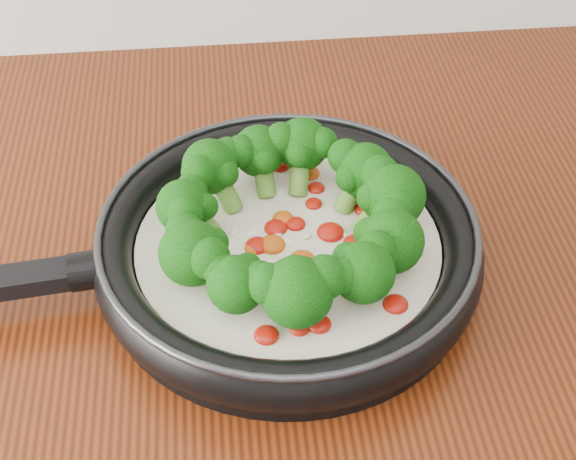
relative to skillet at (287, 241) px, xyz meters
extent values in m
cylinder|color=black|center=(0.00, 0.00, -0.03)|extent=(0.36, 0.36, 0.01)
torus|color=black|center=(0.00, 0.00, -0.01)|extent=(0.38, 0.38, 0.04)
torus|color=#2D2D33|center=(0.00, 0.00, 0.02)|extent=(0.37, 0.37, 0.01)
cylinder|color=black|center=(-0.17, -0.02, 0.00)|extent=(0.04, 0.04, 0.03)
cylinder|color=silver|center=(0.00, 0.00, -0.01)|extent=(0.30, 0.30, 0.02)
ellipsoid|color=#A81208|center=(0.08, 0.04, 0.00)|extent=(0.02, 0.02, 0.01)
ellipsoid|color=#A81208|center=(0.00, -0.10, 0.00)|extent=(0.02, 0.02, 0.01)
ellipsoid|color=#BC490C|center=(0.00, 0.03, 0.00)|extent=(0.03, 0.03, 0.01)
ellipsoid|color=#A81208|center=(-0.01, 0.02, 0.00)|extent=(0.03, 0.03, 0.01)
ellipsoid|color=#A81208|center=(0.07, 0.00, 0.00)|extent=(0.02, 0.02, 0.01)
ellipsoid|color=#BC490C|center=(0.01, -0.02, 0.00)|extent=(0.03, 0.03, 0.01)
ellipsoid|color=#A81208|center=(0.01, 0.02, 0.00)|extent=(0.03, 0.03, 0.01)
ellipsoid|color=#A81208|center=(0.04, 0.01, 0.00)|extent=(0.03, 0.03, 0.01)
ellipsoid|color=#BC490C|center=(0.03, 0.09, 0.00)|extent=(0.03, 0.03, 0.01)
ellipsoid|color=#A81208|center=(0.00, -0.04, 0.00)|extent=(0.03, 0.03, 0.01)
ellipsoid|color=#A81208|center=(0.00, 0.11, 0.00)|extent=(0.03, 0.03, 0.01)
ellipsoid|color=#BC490C|center=(-0.01, 0.00, 0.00)|extent=(0.03, 0.03, 0.01)
ellipsoid|color=#A81208|center=(0.02, -0.10, 0.00)|extent=(0.03, 0.03, 0.01)
ellipsoid|color=#A81208|center=(0.03, 0.05, 0.00)|extent=(0.02, 0.02, 0.01)
ellipsoid|color=#BC490C|center=(-0.03, 0.00, 0.00)|extent=(0.02, 0.02, 0.01)
ellipsoid|color=#A81208|center=(0.06, -0.01, 0.00)|extent=(0.03, 0.03, 0.01)
ellipsoid|color=#A81208|center=(-0.03, -0.10, 0.00)|extent=(0.02, 0.02, 0.01)
ellipsoid|color=#BC490C|center=(0.02, -0.04, 0.00)|extent=(0.02, 0.02, 0.01)
ellipsoid|color=#A81208|center=(-0.03, 0.00, 0.00)|extent=(0.03, 0.03, 0.01)
ellipsoid|color=#A81208|center=(0.10, -0.03, 0.00)|extent=(0.03, 0.03, 0.01)
ellipsoid|color=#BC490C|center=(0.00, 0.03, 0.00)|extent=(0.02, 0.02, 0.01)
ellipsoid|color=#A81208|center=(0.04, 0.07, 0.00)|extent=(0.02, 0.02, 0.01)
ellipsoid|color=#A81208|center=(0.08, -0.08, 0.00)|extent=(0.03, 0.03, 0.01)
ellipsoid|color=white|center=(-0.01, 0.01, 0.00)|extent=(0.01, 0.01, 0.00)
ellipsoid|color=white|center=(-0.08, -0.02, 0.00)|extent=(0.01, 0.01, 0.00)
ellipsoid|color=white|center=(-0.10, -0.01, 0.00)|extent=(0.01, 0.01, 0.00)
ellipsoid|color=white|center=(-0.01, -0.01, 0.00)|extent=(0.01, 0.01, 0.00)
ellipsoid|color=white|center=(0.03, 0.06, 0.00)|extent=(0.01, 0.01, 0.00)
ellipsoid|color=white|center=(0.00, 0.07, 0.00)|extent=(0.01, 0.01, 0.00)
ellipsoid|color=white|center=(0.02, 0.00, 0.00)|extent=(0.01, 0.01, 0.00)
ellipsoid|color=white|center=(0.00, 0.00, 0.00)|extent=(0.01, 0.01, 0.00)
ellipsoid|color=white|center=(-0.05, 0.02, 0.00)|extent=(0.01, 0.01, 0.00)
ellipsoid|color=white|center=(-0.02, 0.11, 0.00)|extent=(0.01, 0.01, 0.00)
ellipsoid|color=white|center=(-0.03, 0.02, 0.00)|extent=(0.01, 0.01, 0.00)
ellipsoid|color=white|center=(0.05, 0.01, 0.00)|extent=(0.01, 0.01, 0.00)
ellipsoid|color=white|center=(0.02, 0.11, 0.00)|extent=(0.01, 0.01, 0.00)
ellipsoid|color=white|center=(0.05, -0.04, 0.00)|extent=(0.01, 0.01, 0.00)
ellipsoid|color=white|center=(-0.02, 0.00, 0.00)|extent=(0.01, 0.01, 0.00)
ellipsoid|color=white|center=(0.10, 0.08, 0.00)|extent=(0.01, 0.01, 0.00)
ellipsoid|color=white|center=(-0.08, 0.10, 0.00)|extent=(0.01, 0.01, 0.00)
ellipsoid|color=white|center=(0.00, 0.07, 0.00)|extent=(0.01, 0.01, 0.00)
ellipsoid|color=white|center=(0.00, 0.00, 0.00)|extent=(0.01, 0.01, 0.00)
ellipsoid|color=white|center=(-0.05, 0.10, 0.00)|extent=(0.01, 0.01, 0.00)
ellipsoid|color=white|center=(-0.03, -0.11, 0.00)|extent=(0.01, 0.01, 0.00)
ellipsoid|color=white|center=(-0.03, -0.02, 0.00)|extent=(0.01, 0.01, 0.00)
cylinder|color=#659932|center=(0.08, 0.01, 0.01)|extent=(0.04, 0.02, 0.04)
sphere|color=black|center=(0.09, 0.01, 0.03)|extent=(0.06, 0.06, 0.06)
sphere|color=black|center=(0.09, 0.03, 0.04)|extent=(0.04, 0.04, 0.04)
sphere|color=black|center=(0.09, -0.01, 0.04)|extent=(0.04, 0.04, 0.03)
sphere|color=black|center=(0.08, 0.01, 0.04)|extent=(0.03, 0.03, 0.03)
cylinder|color=#659932|center=(0.06, 0.04, 0.01)|extent=(0.04, 0.03, 0.04)
sphere|color=black|center=(0.08, 0.05, 0.03)|extent=(0.06, 0.06, 0.05)
sphere|color=black|center=(0.06, 0.07, 0.04)|extent=(0.04, 0.04, 0.03)
sphere|color=black|center=(0.08, 0.03, 0.04)|extent=(0.03, 0.03, 0.03)
sphere|color=black|center=(0.06, 0.04, 0.03)|extent=(0.03, 0.03, 0.03)
cylinder|color=#659932|center=(0.02, 0.07, 0.01)|extent=(0.03, 0.04, 0.04)
sphere|color=black|center=(0.02, 0.09, 0.03)|extent=(0.06, 0.06, 0.05)
sphere|color=black|center=(0.00, 0.09, 0.04)|extent=(0.03, 0.03, 0.03)
sphere|color=black|center=(0.04, 0.08, 0.04)|extent=(0.03, 0.03, 0.03)
sphere|color=black|center=(0.02, 0.07, 0.04)|extent=(0.03, 0.03, 0.03)
cylinder|color=#659932|center=(-0.01, 0.07, 0.01)|extent=(0.02, 0.04, 0.04)
sphere|color=black|center=(-0.02, 0.09, 0.03)|extent=(0.05, 0.05, 0.05)
sphere|color=black|center=(-0.03, 0.08, 0.04)|extent=(0.03, 0.03, 0.03)
sphere|color=black|center=(0.00, 0.09, 0.04)|extent=(0.03, 0.03, 0.03)
sphere|color=black|center=(-0.01, 0.07, 0.03)|extent=(0.03, 0.03, 0.02)
cylinder|color=#659932|center=(-0.05, 0.06, 0.01)|extent=(0.04, 0.04, 0.04)
sphere|color=black|center=(-0.06, 0.07, 0.03)|extent=(0.06, 0.06, 0.05)
sphere|color=black|center=(-0.07, 0.05, 0.04)|extent=(0.04, 0.04, 0.03)
sphere|color=black|center=(-0.05, 0.08, 0.04)|extent=(0.03, 0.03, 0.03)
sphere|color=black|center=(-0.05, 0.06, 0.04)|extent=(0.03, 0.03, 0.03)
cylinder|color=#659932|center=(-0.07, 0.02, 0.01)|extent=(0.04, 0.02, 0.04)
sphere|color=black|center=(-0.09, 0.02, 0.03)|extent=(0.05, 0.05, 0.05)
sphere|color=black|center=(-0.09, 0.00, 0.04)|extent=(0.03, 0.03, 0.03)
sphere|color=black|center=(-0.08, 0.04, 0.04)|extent=(0.03, 0.03, 0.03)
sphere|color=black|center=(-0.07, 0.02, 0.03)|extent=(0.03, 0.03, 0.02)
cylinder|color=#659932|center=(-0.07, -0.03, 0.01)|extent=(0.04, 0.03, 0.04)
sphere|color=black|center=(-0.08, -0.04, 0.03)|extent=(0.06, 0.06, 0.06)
sphere|color=black|center=(-0.07, -0.05, 0.04)|extent=(0.04, 0.04, 0.03)
sphere|color=black|center=(-0.09, -0.02, 0.04)|extent=(0.04, 0.04, 0.03)
sphere|color=black|center=(-0.06, -0.03, 0.03)|extent=(0.03, 0.03, 0.03)
cylinder|color=#659932|center=(-0.04, -0.06, 0.01)|extent=(0.03, 0.04, 0.04)
sphere|color=black|center=(-0.05, -0.08, 0.03)|extent=(0.05, 0.05, 0.05)
sphere|color=black|center=(-0.03, -0.08, 0.04)|extent=(0.03, 0.03, 0.03)
sphere|color=black|center=(-0.06, -0.06, 0.03)|extent=(0.03, 0.03, 0.03)
sphere|color=black|center=(-0.04, -0.06, 0.03)|extent=(0.03, 0.03, 0.02)
cylinder|color=#659932|center=(0.00, -0.07, 0.01)|extent=(0.02, 0.04, 0.04)
sphere|color=black|center=(0.00, -0.09, 0.03)|extent=(0.06, 0.06, 0.06)
sphere|color=black|center=(0.02, -0.09, 0.04)|extent=(0.04, 0.04, 0.04)
sphere|color=black|center=(-0.02, -0.09, 0.04)|extent=(0.04, 0.04, 0.03)
sphere|color=black|center=(0.00, -0.07, 0.03)|extent=(0.03, 0.03, 0.03)
cylinder|color=#659932|center=(0.04, -0.06, 0.01)|extent=(0.03, 0.04, 0.04)
sphere|color=black|center=(0.05, -0.08, 0.03)|extent=(0.06, 0.06, 0.05)
sphere|color=black|center=(0.07, -0.06, 0.04)|extent=(0.04, 0.04, 0.03)
sphere|color=black|center=(0.04, -0.08, 0.04)|extent=(0.03, 0.03, 0.03)
sphere|color=black|center=(0.04, -0.06, 0.03)|extent=(0.03, 0.03, 0.03)
cylinder|color=#659932|center=(0.07, -0.03, 0.01)|extent=(0.04, 0.03, 0.04)
sphere|color=black|center=(0.08, -0.04, 0.03)|extent=(0.06, 0.06, 0.06)
sphere|color=black|center=(0.09, -0.02, 0.04)|extent=(0.04, 0.04, 0.03)
sphere|color=black|center=(0.07, -0.06, 0.04)|extent=(0.04, 0.04, 0.03)
sphere|color=black|center=(0.07, -0.03, 0.03)|extent=(0.03, 0.03, 0.03)
camera|label=1|loc=(-0.05, -0.52, 0.50)|focal=51.47mm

